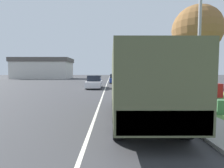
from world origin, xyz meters
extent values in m
plane|color=#38383A|center=(0.00, 40.00, 0.00)|extent=(180.00, 180.00, 0.00)
cube|color=silver|center=(0.00, 40.00, 0.00)|extent=(0.12, 120.00, 0.00)
cube|color=#9E9B93|center=(4.50, 40.00, 0.06)|extent=(1.80, 120.00, 0.12)
cube|color=#56843D|center=(8.90, 40.00, 0.01)|extent=(7.00, 120.00, 0.02)
cube|color=#474C38|center=(2.01, 13.22, 1.60)|extent=(2.40, 2.16, 2.09)
cube|color=#4C5138|center=(2.01, 9.37, 1.74)|extent=(2.40, 5.55, 2.37)
cube|color=#474C38|center=(2.01, 6.64, 0.91)|extent=(2.28, 0.10, 0.60)
cube|color=red|center=(1.11, 6.62, 1.11)|extent=(0.12, 0.06, 0.12)
cube|color=red|center=(2.91, 6.62, 1.11)|extent=(0.12, 0.06, 0.12)
cylinder|color=black|center=(0.96, 13.11, 0.53)|extent=(0.30, 1.06, 1.06)
cylinder|color=black|center=(3.06, 13.11, 0.53)|extent=(0.30, 1.06, 1.06)
cylinder|color=black|center=(0.96, 7.98, 0.53)|extent=(0.30, 1.06, 1.06)
cylinder|color=black|center=(3.06, 7.98, 0.53)|extent=(0.30, 1.06, 1.06)
cylinder|color=black|center=(0.96, 9.65, 0.53)|extent=(0.30, 1.06, 1.06)
cylinder|color=black|center=(3.06, 9.65, 0.53)|extent=(0.30, 1.06, 1.06)
cube|color=silver|center=(-1.44, 25.38, 0.54)|extent=(1.87, 4.86, 0.74)
cube|color=black|center=(-1.44, 25.48, 1.28)|extent=(1.64, 2.19, 0.75)
cylinder|color=black|center=(-2.28, 26.94, 0.32)|extent=(0.20, 0.64, 0.64)
cylinder|color=black|center=(-0.61, 26.94, 0.32)|extent=(0.20, 0.64, 0.64)
cylinder|color=black|center=(-2.28, 23.82, 0.32)|extent=(0.20, 0.64, 0.64)
cylinder|color=black|center=(-0.61, 23.82, 0.32)|extent=(0.20, 0.64, 0.64)
cube|color=navy|center=(1.42, 35.78, 0.56)|extent=(1.93, 4.68, 0.76)
cube|color=black|center=(1.42, 35.87, 1.32)|extent=(1.70, 2.11, 0.77)
cylinder|color=black|center=(0.56, 37.28, 0.32)|extent=(0.20, 0.64, 0.64)
cylinder|color=black|center=(2.29, 37.28, 0.32)|extent=(0.20, 0.64, 0.64)
cylinder|color=black|center=(0.56, 34.28, 0.32)|extent=(0.20, 0.64, 0.64)
cylinder|color=black|center=(2.29, 34.28, 0.32)|extent=(0.20, 0.64, 0.64)
cube|color=silver|center=(1.42, 47.58, 0.53)|extent=(1.74, 4.37, 0.71)
cube|color=black|center=(1.42, 47.67, 1.25)|extent=(1.53, 1.97, 0.73)
cylinder|color=black|center=(0.65, 48.98, 0.32)|extent=(0.20, 0.64, 0.64)
cylinder|color=black|center=(2.19, 48.98, 0.32)|extent=(0.20, 0.64, 0.64)
cylinder|color=black|center=(0.65, 46.18, 0.32)|extent=(0.20, 0.64, 0.64)
cylinder|color=black|center=(2.19, 46.18, 0.32)|extent=(0.20, 0.64, 0.64)
cube|color=maroon|center=(7.82, 17.75, 0.69)|extent=(2.03, 5.44, 0.88)
cube|color=black|center=(7.82, 19.33, 1.55)|extent=(1.87, 2.29, 0.83)
cube|color=maroon|center=(7.82, 16.61, 1.19)|extent=(2.03, 3.16, 0.12)
cylinder|color=black|center=(6.92, 19.55, 0.40)|extent=(0.24, 0.76, 0.76)
cylinder|color=black|center=(8.71, 19.55, 0.40)|extent=(0.24, 0.76, 0.76)
cylinder|color=black|center=(6.92, 15.96, 0.40)|extent=(0.24, 0.76, 0.76)
cylinder|color=black|center=(8.71, 15.96, 0.40)|extent=(0.24, 0.76, 0.76)
cylinder|color=gray|center=(4.75, 10.60, 3.95)|extent=(0.14, 0.14, 7.66)
cylinder|color=brown|center=(7.85, 17.27, 2.25)|extent=(0.32, 0.32, 4.45)
sphere|color=brown|center=(7.85, 17.27, 5.57)|extent=(4.00, 4.00, 4.00)
cylinder|color=#4C3D2D|center=(7.76, 27.60, 2.20)|extent=(0.29, 0.29, 4.35)
sphere|color=brown|center=(7.76, 27.60, 5.32)|extent=(3.44, 3.44, 3.44)
cube|color=#3D7042|center=(6.20, 11.16, 0.37)|extent=(0.55, 0.45, 0.70)
cube|color=beige|center=(-21.02, 58.89, 2.61)|extent=(17.07, 9.32, 5.21)
cube|color=#514C47|center=(-21.02, 58.89, 5.86)|extent=(17.75, 9.69, 1.30)
camera|label=1|loc=(0.75, 2.61, 2.10)|focal=28.00mm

